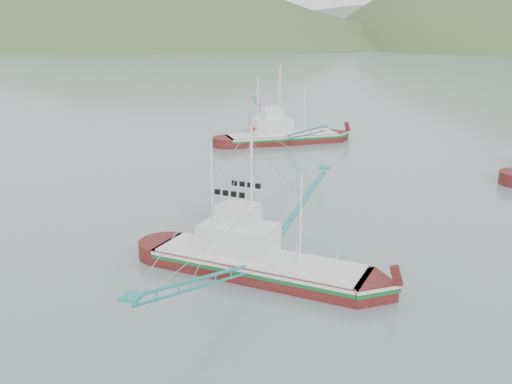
# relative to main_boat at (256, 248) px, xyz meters

# --- Properties ---
(ground) EXTENTS (1200.00, 1200.00, 0.00)m
(ground) POSITION_rel_main_boat_xyz_m (-1.90, 1.20, -1.76)
(ground) COLOR slate
(ground) RESTS_ON ground
(main_boat) EXTENTS (14.21, 24.71, 10.10)m
(main_boat) POSITION_rel_main_boat_xyz_m (0.00, 0.00, 0.00)
(main_boat) COLOR #4A0E0C
(main_boat) RESTS_ON ground
(bg_boat_far) EXTENTS (18.47, 24.85, 10.99)m
(bg_boat_far) POSITION_rel_main_boat_xyz_m (-7.27, 40.92, 0.56)
(bg_boat_far) COLOR #4A0E0C
(bg_boat_far) RESTS_ON ground
(headland_left) EXTENTS (448.00, 308.00, 210.00)m
(headland_left) POSITION_rel_main_boat_xyz_m (-181.90, 361.20, -1.76)
(headland_left) COLOR #42552B
(headland_left) RESTS_ON ground
(ridge_distant) EXTENTS (960.00, 400.00, 240.00)m
(ridge_distant) POSITION_rel_main_boat_xyz_m (28.10, 561.20, -1.76)
(ridge_distant) COLOR slate
(ridge_distant) RESTS_ON ground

